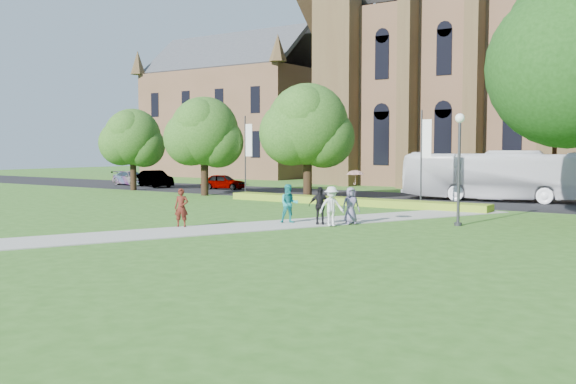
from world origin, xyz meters
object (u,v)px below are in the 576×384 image
Objects in this scene: car_1 at (155,179)px; pedestrian_0 at (181,208)px; car_2 at (131,178)px; streetlamp at (459,155)px; car_0 at (223,182)px; tour_coach at (495,176)px.

pedestrian_0 is at bearing -114.09° from car_1.
car_2 is at bearing 110.52° from pedestrian_0.
streetlamp is 29.34m from car_0.
streetlamp is at bearing 6.42° from pedestrian_0.
car_2 is 2.62× the size of pedestrian_0.
pedestrian_0 is at bearing 153.17° from tour_coach.
car_1 is at bearing -92.45° from car_2.
car_1 is (-33.20, 12.65, -2.52)m from streetlamp.
pedestrian_0 is (-10.19, -7.87, -2.37)m from streetlamp.
car_2 reaches higher than car_0.
pedestrian_0 reaches higher than car_2.
streetlamp is at bearing -93.23° from car_1.
car_2 is 34.31m from pedestrian_0.
car_1 is 0.99× the size of car_2.
streetlamp is 1.14× the size of car_1.
tour_coach is 7.00× the size of pedestrian_0.
tour_coach is 3.18× the size of car_0.
tour_coach is 23.89m from pedestrian_0.
car_1 is (-30.53, -2.15, -0.96)m from tour_coach.
streetlamp is 35.62m from car_1.
car_0 is 7.43m from car_1.
tour_coach is at bearing 100.23° from streetlamp.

